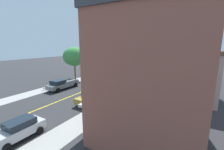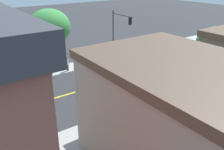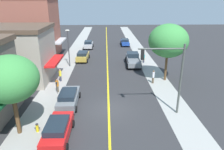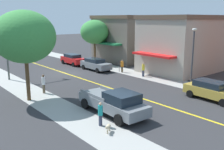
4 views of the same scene
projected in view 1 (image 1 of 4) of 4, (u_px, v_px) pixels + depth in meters
ground_plane at (120, 77)px, 38.16m from camera, size 140.00×140.00×0.00m
sidewalk_left at (146, 80)px, 34.88m from camera, size 2.86×126.00×0.01m
sidewalk_right at (98, 74)px, 41.43m from camera, size 2.86×126.00×0.01m
road_centerline_stripe at (120, 77)px, 38.16m from camera, size 0.20×126.00×0.00m
brick_apartment_block at (180, 65)px, 32.99m from camera, size 10.58×9.04×7.21m
corner_shop_building at (173, 73)px, 23.63m from camera, size 13.19×7.80×7.15m
tan_rowhouse at (151, 76)px, 12.37m from camera, size 9.48×8.29×10.77m
street_tree_left_near at (74, 57)px, 34.23m from camera, size 5.01×5.01×7.45m
street_tree_right_corner at (154, 58)px, 36.73m from camera, size 4.25×4.25×6.55m
fire_hydrant at (147, 75)px, 38.17m from camera, size 0.44×0.24×0.79m
parking_meter at (137, 78)px, 31.84m from camera, size 0.12×0.18×1.45m
traffic_light_mast at (103, 58)px, 40.61m from camera, size 4.12×0.32×6.71m
street_lamp at (114, 74)px, 22.27m from camera, size 0.70×0.36×5.86m
red_sedan_left_curb at (141, 72)px, 39.88m from camera, size 2.02×4.62×1.55m
gold_sedan_left_curb at (91, 97)px, 20.95m from camera, size 2.19×4.71×1.59m
silver_sedan_left_curb at (19, 129)px, 12.82m from camera, size 2.01×4.14×1.63m
grey_sedan_left_curb at (134, 76)px, 35.08m from camera, size 2.04×4.77×1.54m
grey_pickup_truck at (62, 84)px, 27.36m from camera, size 2.49×6.10×1.82m
pedestrian_yellow_shirt at (131, 83)px, 28.37m from camera, size 0.33×0.33×1.65m
pedestrian_teal_shirt at (50, 84)px, 27.49m from camera, size 0.31×0.31×1.57m
pedestrian_white_shirt at (85, 75)px, 35.12m from camera, size 0.32×0.32×1.76m
pedestrian_orange_shirt at (136, 79)px, 31.42m from camera, size 0.36×0.36×1.62m
small_dog at (44, 88)px, 26.76m from camera, size 0.68×0.57×0.54m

